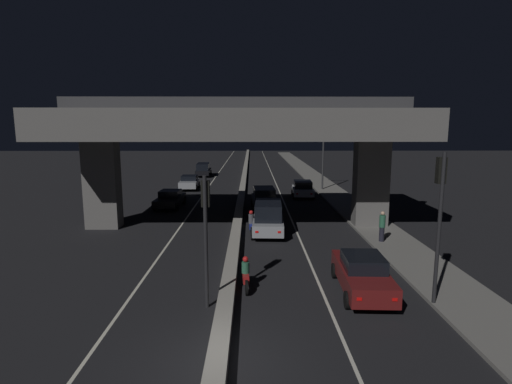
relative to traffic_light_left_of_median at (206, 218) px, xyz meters
name	(u,v)px	position (x,y,z in m)	size (l,w,h in m)	color
ground_plane	(218,363)	(0.70, -3.67, -3.36)	(200.00, 200.00, 0.00)	black
lane_line_left_inner	(210,185)	(-3.13, 31.33, -3.36)	(0.12, 126.00, 0.00)	beige
lane_line_right_inner	(276,185)	(4.53, 31.33, -3.36)	(0.12, 126.00, 0.00)	beige
median_divider	(243,183)	(0.70, 31.33, -3.15)	(0.60, 126.00, 0.42)	gray
sidewalk_right	(335,194)	(9.81, 24.33, -3.29)	(2.91, 126.00, 0.14)	slate
elevated_overpass	(237,129)	(0.70, 11.87, 3.10)	(22.50, 9.95, 8.49)	#5B5956
traffic_light_left_of_median	(206,218)	(0.00, 0.00, 0.00)	(0.30, 0.49, 4.93)	black
traffic_light_right_of_median	(440,203)	(8.45, -0.01, 0.54)	(0.30, 0.49, 5.76)	black
street_lamp	(320,149)	(8.73, 27.31, 0.98)	(2.39, 0.32, 7.24)	#2D2D30
car_dark_red_lead	(362,273)	(6.10, 1.17, -2.56)	(2.06, 4.69, 1.59)	#591414
car_silver_second	(268,217)	(2.69, 10.18, -2.33)	(2.14, 4.40, 1.99)	gray
car_black_third	(264,199)	(2.66, 17.32, -2.43)	(2.15, 4.53, 1.81)	black
car_white_fourth	(303,189)	(6.51, 23.30, -2.56)	(2.16, 4.01, 1.54)	silver
car_black_lead_oncoming	(170,199)	(-5.12, 18.60, -2.65)	(2.11, 4.60, 1.41)	black
car_silver_second_oncoming	(189,182)	(-4.98, 28.05, -2.59)	(2.07, 4.04, 1.48)	gray
car_black_third_oncoming	(203,169)	(-4.85, 39.58, -2.43)	(2.04, 4.82, 1.75)	black
motorcycle_red_filtering_near	(246,275)	(1.41, 1.59, -2.77)	(0.34, 1.89, 1.38)	black
motorcycle_blue_filtering_mid	(251,224)	(1.62, 10.14, -2.73)	(0.33, 1.79, 1.49)	black
pedestrian_on_sidewalk	(382,226)	(9.09, 7.95, -2.34)	(0.34, 0.34, 1.75)	black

